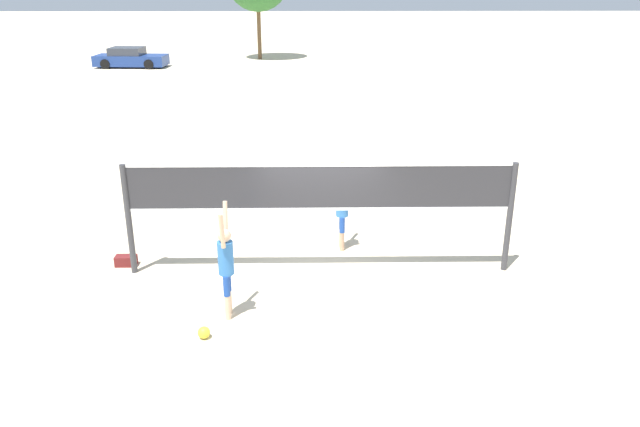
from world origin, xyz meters
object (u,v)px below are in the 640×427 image
at_px(volleyball_net, 320,197).
at_px(volleyball, 204,333).
at_px(parked_car_near, 130,58).
at_px(player_blocker, 342,206).
at_px(gear_bag, 126,261).
at_px(player_spiker, 226,260).

distance_m(volleyball_net, volleyball, 3.65).
relative_size(volleyball, parked_car_near, 0.04).
bearing_deg(player_blocker, gear_bag, -80.25).
distance_m(volleyball_net, gear_bag, 4.47).
height_order(volleyball_net, volleyball, volleyball_net).
relative_size(volleyball_net, player_blocker, 4.01).
bearing_deg(volleyball, player_blocker, 55.49).
distance_m(player_blocker, parked_car_near, 32.71).
xyz_separation_m(volleyball, parked_car_near, (-10.24, 33.83, 0.49)).
bearing_deg(player_blocker, parked_car_near, -156.97).
xyz_separation_m(volleyball, gear_bag, (-2.13, 2.92, 0.00)).
relative_size(volleyball, gear_bag, 0.48).
distance_m(player_blocker, gear_bag, 4.85).
height_order(volleyball, parked_car_near, parked_car_near).
bearing_deg(volleyball, gear_bag, 126.18).
bearing_deg(volleyball, volleyball_net, 51.74).
bearing_deg(player_spiker, volleyball, 155.03).
bearing_deg(volleyball_net, player_blocker, 65.51).
xyz_separation_m(player_spiker, player_blocker, (2.22, 2.99, -0.09)).
xyz_separation_m(volleyball_net, parked_car_near, (-12.28, 31.23, -1.07)).
bearing_deg(volleyball_net, parked_car_near, 111.46).
height_order(volleyball, gear_bag, gear_bag).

